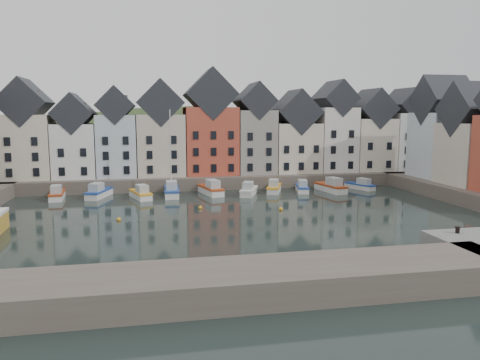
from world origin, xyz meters
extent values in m
plane|color=black|center=(0.00, 0.00, 0.00)|extent=(260.00, 260.00, 0.00)
cube|color=brown|center=(0.00, 30.00, 1.00)|extent=(90.00, 16.00, 2.00)
cube|color=brown|center=(-10.00, -22.00, 1.00)|extent=(50.00, 6.00, 2.00)
ellipsoid|color=#24351A|center=(0.00, 56.00, -18.00)|extent=(153.60, 70.40, 64.00)
sphere|color=#203216|center=(-13.94, 50.93, 8.70)|extent=(5.77, 5.77, 5.77)
sphere|color=#203216|center=(24.86, 60.75, 8.12)|extent=(5.27, 5.27, 5.27)
sphere|color=#203216|center=(31.82, 54.20, 7.88)|extent=(5.07, 5.07, 5.07)
sphere|color=#203216|center=(14.28, 55.19, 7.82)|extent=(5.01, 5.01, 5.01)
sphere|color=#203216|center=(-37.67, 56.61, 6.57)|extent=(3.94, 3.94, 3.94)
sphere|color=#203216|center=(28.33, 60.25, 8.05)|extent=(5.21, 5.21, 5.21)
sphere|color=#203216|center=(1.99, 58.64, 8.32)|extent=(5.45, 5.45, 5.45)
sphere|color=#203216|center=(37.80, 48.31, 7.21)|extent=(4.49, 4.49, 4.49)
cube|color=beige|center=(-29.17, 28.00, 7.04)|extent=(7.67, 8.00, 10.07)
cube|color=black|center=(-29.17, 28.00, 13.97)|extent=(7.67, 8.16, 7.67)
cube|color=white|center=(-21.90, 28.00, 6.30)|extent=(6.56, 8.00, 8.61)
cube|color=black|center=(-21.90, 28.00, 12.23)|extent=(6.56, 8.16, 6.56)
cube|color=silver|center=(-15.37, 28.00, 7.01)|extent=(6.20, 8.00, 10.02)
cube|color=black|center=(-15.37, 28.00, 13.55)|extent=(6.20, 8.16, 6.20)
cube|color=beige|center=(-8.27, 28.00, 7.04)|extent=(7.70, 8.00, 10.08)
cube|color=black|center=(-8.27, 28.00, 13.98)|extent=(7.70, 8.16, 7.70)
cube|color=#B64834|center=(0.07, 28.00, 7.64)|extent=(8.69, 8.00, 11.28)
cube|color=black|center=(0.07, 28.00, 15.43)|extent=(8.69, 8.16, 8.69)
cube|color=gray|center=(7.78, 28.00, 7.39)|extent=(6.43, 8.00, 10.78)
cube|color=black|center=(7.78, 28.00, 14.37)|extent=(6.43, 8.16, 6.43)
cube|color=beige|center=(15.08, 28.00, 6.28)|extent=(7.88, 8.00, 8.56)
cube|color=black|center=(15.08, 28.00, 12.51)|extent=(7.88, 8.16, 7.88)
cube|color=silver|center=(22.42, 28.00, 7.64)|extent=(6.50, 8.00, 11.27)
cube|color=black|center=(22.42, 28.00, 14.88)|extent=(6.50, 8.16, 6.50)
cube|color=beige|center=(29.43, 28.00, 6.66)|extent=(7.23, 8.00, 9.32)
cube|color=black|center=(29.43, 28.00, 13.11)|extent=(7.23, 8.16, 7.23)
cube|color=white|center=(36.28, 28.00, 7.16)|extent=(6.18, 8.00, 10.32)
cube|color=black|center=(36.28, 28.00, 13.85)|extent=(6.18, 8.16, 6.18)
cube|color=silver|center=(36.00, 16.26, 7.19)|extent=(7.47, 8.00, 10.38)
cube|color=black|center=(36.00, 16.26, 14.36)|extent=(7.62, 8.00, 8.00)
cube|color=beige|center=(36.00, 8.26, 6.44)|extent=(8.14, 8.00, 8.89)
cube|color=black|center=(36.00, 8.26, 12.87)|extent=(8.30, 8.00, 8.00)
sphere|color=orange|center=(-4.00, 8.00, 0.15)|extent=(0.50, 0.50, 0.50)
sphere|color=orange|center=(6.00, 5.00, 0.15)|extent=(0.50, 0.50, 0.50)
sphere|color=orange|center=(-14.00, 3.00, 0.15)|extent=(0.50, 0.50, 0.50)
cube|color=silver|center=(-23.52, 19.07, 0.35)|extent=(2.24, 6.04, 1.08)
cube|color=#A03A16|center=(-23.52, 19.07, 0.94)|extent=(2.35, 6.16, 0.25)
cube|color=#A3A9AC|center=(-23.45, 18.18, 1.53)|extent=(1.56, 2.47, 1.18)
cube|color=silver|center=(-17.68, 19.37, 0.37)|extent=(3.62, 6.54, 1.15)
cube|color=#204195|center=(-17.68, 19.37, 0.99)|extent=(3.76, 6.69, 0.26)
cube|color=#A3A9AC|center=(-17.96, 18.47, 1.62)|extent=(2.13, 2.82, 1.25)
cube|color=silver|center=(-11.69, 17.19, 0.34)|extent=(3.41, 6.17, 1.08)
cube|color=orange|center=(-11.69, 17.19, 0.94)|extent=(3.53, 6.31, 0.25)
cube|color=#A3A9AC|center=(-11.44, 16.34, 1.53)|extent=(2.00, 2.66, 1.18)
cube|color=silver|center=(-7.14, 18.38, 0.39)|extent=(2.23, 6.78, 1.23)
cube|color=#204195|center=(-7.14, 18.38, 1.06)|extent=(2.35, 6.92, 0.28)
cube|color=#A3A9AC|center=(-7.17, 17.37, 1.74)|extent=(1.65, 2.74, 1.34)
cylinder|color=silver|center=(-7.12, 19.05, 6.72)|extent=(0.16, 0.16, 12.32)
cube|color=silver|center=(-1.17, 18.78, 0.38)|extent=(3.32, 6.84, 1.21)
cube|color=#A03A16|center=(-1.17, 18.78, 1.04)|extent=(3.46, 6.99, 0.27)
cube|color=#A3A9AC|center=(-0.96, 17.82, 1.70)|extent=(2.06, 2.90, 1.31)
cube|color=silver|center=(4.47, 17.10, 0.34)|extent=(3.82, 6.10, 1.08)
cube|color=silver|center=(4.47, 17.10, 0.93)|extent=(3.95, 6.24, 0.24)
cube|color=#A3A9AC|center=(4.14, 16.28, 1.52)|extent=(2.14, 2.69, 1.17)
cube|color=silver|center=(8.93, 18.89, 0.34)|extent=(3.70, 6.14, 1.08)
cube|color=orange|center=(8.93, 18.89, 0.93)|extent=(3.83, 6.29, 0.25)
cube|color=#A3A9AC|center=(8.63, 18.06, 1.52)|extent=(2.11, 2.69, 1.18)
cube|color=silver|center=(13.38, 18.41, 0.32)|extent=(2.87, 5.72, 1.01)
cube|color=#204195|center=(13.38, 18.41, 0.87)|extent=(2.99, 5.85, 0.23)
cube|color=#A3A9AC|center=(13.19, 17.61, 1.42)|extent=(1.75, 2.43, 1.10)
cube|color=silver|center=(17.72, 17.39, 0.39)|extent=(3.21, 6.88, 1.22)
cube|color=#A03A16|center=(17.72, 17.39, 1.05)|extent=(3.34, 7.04, 0.28)
cube|color=#A3A9AC|center=(17.91, 16.41, 1.71)|extent=(2.02, 2.90, 1.33)
cube|color=silver|center=(23.42, 18.80, 0.30)|extent=(3.53, 5.42, 0.96)
cube|color=#204195|center=(23.42, 18.80, 0.83)|extent=(3.65, 5.55, 0.22)
cube|color=#A3A9AC|center=(23.74, 18.08, 1.35)|extent=(1.96, 2.40, 1.05)
cylinder|color=black|center=(15.58, -16.50, 2.25)|extent=(0.36, 0.36, 0.50)
cylinder|color=black|center=(15.58, -16.50, 2.52)|extent=(0.48, 0.48, 0.08)
camera|label=1|loc=(-10.56, -51.43, 12.22)|focal=35.00mm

